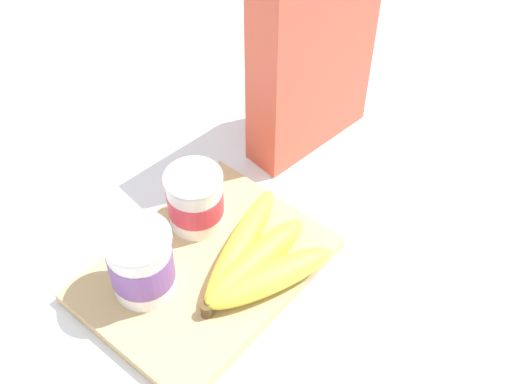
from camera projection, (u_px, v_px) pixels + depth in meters
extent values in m
plane|color=white|center=(205.00, 274.00, 0.81)|extent=(2.40, 2.40, 0.00)
cube|color=tan|center=(205.00, 270.00, 0.81)|extent=(0.28, 0.21, 0.02)
cube|color=#D85138|center=(313.00, 53.00, 0.86)|extent=(0.19, 0.08, 0.29)
cylinder|color=white|center=(141.00, 264.00, 0.75)|extent=(0.07, 0.07, 0.09)
cylinder|color=#7A4C99|center=(141.00, 264.00, 0.75)|extent=(0.07, 0.07, 0.04)
cylinder|color=silver|center=(136.00, 238.00, 0.71)|extent=(0.08, 0.08, 0.00)
cylinder|color=white|center=(195.00, 201.00, 0.82)|extent=(0.07, 0.07, 0.08)
cylinder|color=#DB384C|center=(195.00, 201.00, 0.82)|extent=(0.07, 0.07, 0.03)
cylinder|color=silver|center=(193.00, 178.00, 0.79)|extent=(0.07, 0.07, 0.00)
ellipsoid|color=yellow|center=(270.00, 278.00, 0.77)|extent=(0.16, 0.09, 0.03)
ellipsoid|color=yellow|center=(256.00, 261.00, 0.78)|extent=(0.16, 0.04, 0.04)
ellipsoid|color=yellow|center=(241.00, 245.00, 0.80)|extent=(0.19, 0.08, 0.03)
cylinder|color=brown|center=(207.00, 310.00, 0.75)|extent=(0.01, 0.01, 0.02)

